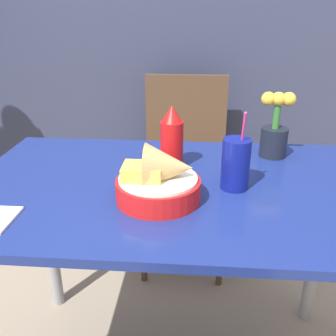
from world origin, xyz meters
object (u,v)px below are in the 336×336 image
food_basket (161,180)px  flower_vase (275,130)px  ketchup_bottle (172,138)px  drink_cup (235,166)px  chair_far_window (185,156)px

food_basket → flower_vase: 0.49m
ketchup_bottle → drink_cup: drink_cup is taller
chair_far_window → flower_vase: size_ratio=4.28×
food_basket → flower_vase: bearing=44.7°
food_basket → ketchup_bottle: (0.01, 0.22, 0.04)m
food_basket → ketchup_bottle: bearing=86.8°
food_basket → ketchup_bottle: ketchup_bottle is taller
drink_cup → food_basket: bearing=-156.2°
drink_cup → flower_vase: size_ratio=1.03×
drink_cup → ketchup_bottle: bearing=143.4°
food_basket → flower_vase: flower_vase is taller
food_basket → drink_cup: 0.22m
chair_far_window → food_basket: bearing=-92.4°
drink_cup → flower_vase: bearing=59.7°
chair_far_window → flower_vase: 0.68m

